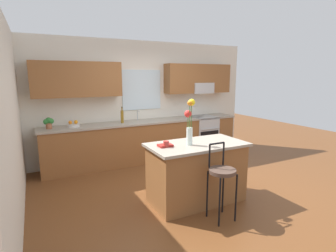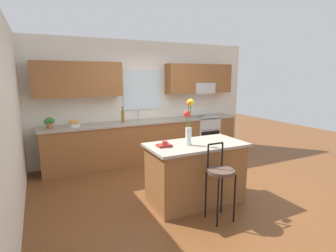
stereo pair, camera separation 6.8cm
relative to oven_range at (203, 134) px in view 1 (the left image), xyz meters
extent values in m
plane|color=brown|center=(-1.51, -1.68, -0.46)|extent=(14.00, 14.00, 0.00)
cube|color=silver|center=(-4.07, -1.38, 0.89)|extent=(0.12, 4.60, 2.70)
cube|color=silver|center=(-1.51, 0.38, 0.89)|extent=(5.60, 0.12, 2.70)
cube|color=brown|center=(-2.94, 0.15, 1.39)|extent=(1.73, 0.34, 0.70)
cube|color=brown|center=(-0.07, 0.15, 1.39)|extent=(1.73, 0.34, 0.70)
cube|color=silver|center=(-1.51, 0.31, 1.14)|extent=(0.93, 0.03, 0.90)
cube|color=#B7BABC|center=(0.00, 0.12, 1.16)|extent=(0.56, 0.36, 0.26)
cube|color=brown|center=(-1.51, 0.02, -0.02)|extent=(4.50, 0.60, 0.88)
cube|color=#9E9384|center=(-1.51, 0.02, 0.44)|extent=(4.56, 0.64, 0.04)
cube|color=#B7BABC|center=(-1.67, 0.02, 0.39)|extent=(0.54, 0.38, 0.11)
cylinder|color=#B7BABC|center=(-1.67, 0.18, 0.57)|extent=(0.02, 0.02, 0.22)
cylinder|color=#B7BABC|center=(-1.67, 0.12, 0.68)|extent=(0.02, 0.12, 0.02)
cube|color=#B7BABC|center=(0.00, 0.00, 0.00)|extent=(0.60, 0.60, 0.92)
cube|color=black|center=(0.00, -0.29, -0.06)|extent=(0.52, 0.02, 0.40)
cylinder|color=#B7BABC|center=(0.00, -0.33, 0.20)|extent=(0.50, 0.02, 0.02)
cube|color=brown|center=(-1.61, -2.20, -0.02)|extent=(1.40, 0.71, 0.88)
cube|color=#9E9384|center=(-1.61, -2.20, 0.44)|extent=(1.48, 0.79, 0.04)
cylinder|color=black|center=(-1.75, -2.95, -0.13)|extent=(0.02, 0.02, 0.66)
cylinder|color=black|center=(-1.48, -2.95, -0.13)|extent=(0.02, 0.02, 0.66)
cylinder|color=black|center=(-1.75, -2.68, -0.13)|extent=(0.02, 0.02, 0.66)
cylinder|color=black|center=(-1.48, -2.68, -0.13)|extent=(0.02, 0.02, 0.66)
cylinder|color=#4C382D|center=(-1.61, -2.81, 0.23)|extent=(0.36, 0.36, 0.05)
cylinder|color=black|center=(-1.73, -2.68, 0.41)|extent=(0.02, 0.02, 0.32)
cylinder|color=black|center=(-1.50, -2.68, 0.41)|extent=(0.02, 0.02, 0.32)
cylinder|color=black|center=(-1.61, -2.68, 0.57)|extent=(0.23, 0.02, 0.02)
cylinder|color=silver|center=(-1.77, -2.22, 0.59)|extent=(0.09, 0.09, 0.26)
cylinder|color=#3D722D|center=(-1.74, -2.22, 0.81)|extent=(0.01, 0.01, 0.55)
sphere|color=yellow|center=(-1.74, -2.22, 1.09)|extent=(0.10, 0.10, 0.10)
cylinder|color=#3D722D|center=(-1.78, -2.20, 0.73)|extent=(0.01, 0.01, 0.38)
sphere|color=red|center=(-1.78, -2.20, 0.92)|extent=(0.11, 0.11, 0.11)
cylinder|color=#3D722D|center=(-1.78, -2.24, 0.81)|extent=(0.01, 0.01, 0.54)
sphere|color=orange|center=(-1.78, -2.24, 1.08)|extent=(0.07, 0.07, 0.07)
cylinder|color=#A52D28|center=(-2.13, -2.18, 0.51)|extent=(0.08, 0.08, 0.09)
cube|color=maroon|center=(-2.12, -2.14, 0.48)|extent=(0.20, 0.15, 0.03)
cylinder|color=silver|center=(-3.09, 0.02, 0.49)|extent=(0.24, 0.24, 0.06)
sphere|color=orange|center=(-3.04, 0.02, 0.56)|extent=(0.07, 0.07, 0.07)
sphere|color=orange|center=(-3.15, 0.02, 0.56)|extent=(0.07, 0.07, 0.07)
cylinder|color=olive|center=(-2.08, 0.02, 0.59)|extent=(0.06, 0.06, 0.27)
cylinder|color=olive|center=(-2.08, 0.02, 0.76)|extent=(0.03, 0.03, 0.07)
cylinder|color=black|center=(-2.08, 0.02, 0.80)|extent=(0.03, 0.03, 0.02)
cylinder|color=#9E5B3D|center=(-3.53, 0.02, 0.52)|extent=(0.11, 0.11, 0.11)
sphere|color=#2D7A33|center=(-3.53, 0.02, 0.63)|extent=(0.11, 0.11, 0.11)
sphere|color=#2D7A33|center=(-3.57, 0.03, 0.60)|extent=(0.11, 0.11, 0.11)
sphere|color=#2D7A33|center=(-3.49, 0.01, 0.61)|extent=(0.11, 0.11, 0.11)
camera|label=1|loc=(-3.76, -5.44, 1.46)|focal=28.29mm
camera|label=2|loc=(-3.70, -5.47, 1.46)|focal=28.29mm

